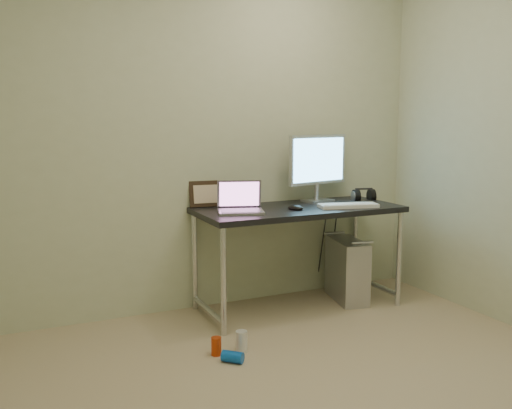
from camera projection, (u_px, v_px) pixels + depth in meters
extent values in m
cube|color=beige|center=(200.00, 137.00, 4.06)|extent=(3.50, 0.02, 2.50)
cube|color=black|center=(298.00, 210.00, 4.11)|extent=(1.47, 0.65, 0.04)
cylinder|color=silver|center=(223.00, 282.00, 3.62)|extent=(0.04, 0.04, 0.71)
cylinder|color=silver|center=(195.00, 262.00, 4.13)|extent=(0.04, 0.04, 0.71)
cylinder|color=silver|center=(399.00, 259.00, 4.20)|extent=(0.04, 0.04, 0.71)
cylinder|color=silver|center=(355.00, 244.00, 4.71)|extent=(0.04, 0.04, 0.71)
cylinder|color=silver|center=(209.00, 310.00, 3.92)|extent=(0.04, 0.57, 0.04)
cylinder|color=silver|center=(375.00, 285.00, 4.50)|extent=(0.04, 0.57, 0.04)
cube|color=#AFB0B4|center=(347.00, 270.00, 4.35)|extent=(0.29, 0.48, 0.47)
cylinder|color=silver|center=(362.00, 243.00, 4.15)|extent=(0.17, 0.06, 0.02)
cylinder|color=silver|center=(334.00, 233.00, 4.48)|extent=(0.17, 0.06, 0.02)
cylinder|color=black|center=(322.00, 242.00, 4.56)|extent=(0.01, 0.16, 0.69)
cylinder|color=black|center=(333.00, 244.00, 4.58)|extent=(0.02, 0.11, 0.71)
cylinder|color=#C2370E|center=(216.00, 346.00, 3.36)|extent=(0.08, 0.08, 0.11)
cylinder|color=silver|center=(242.00, 341.00, 3.41)|extent=(0.09, 0.09, 0.13)
cylinder|color=blue|center=(233.00, 357.00, 3.26)|extent=(0.13, 0.13, 0.07)
cube|color=silver|center=(241.00, 212.00, 3.85)|extent=(0.36, 0.30, 0.02)
cube|color=gray|center=(241.00, 210.00, 3.85)|extent=(0.31, 0.25, 0.00)
cube|color=gray|center=(239.00, 194.00, 3.96)|extent=(0.30, 0.14, 0.20)
cube|color=#78446C|center=(240.00, 194.00, 3.95)|extent=(0.27, 0.12, 0.17)
cube|color=silver|center=(318.00, 200.00, 4.37)|extent=(0.24, 0.20, 0.02)
cylinder|color=silver|center=(316.00, 192.00, 4.38)|extent=(0.04, 0.04, 0.12)
cube|color=silver|center=(318.00, 160.00, 4.33)|extent=(0.54, 0.14, 0.37)
cube|color=#5FB0E2|center=(319.00, 160.00, 4.31)|extent=(0.48, 0.10, 0.33)
cube|color=white|center=(348.00, 206.00, 4.09)|extent=(0.44, 0.23, 0.03)
ellipsoid|color=black|center=(369.00, 202.00, 4.24)|extent=(0.09, 0.12, 0.04)
ellipsoid|color=black|center=(295.00, 207.00, 3.99)|extent=(0.11, 0.14, 0.04)
cylinder|color=black|center=(357.00, 197.00, 4.43)|extent=(0.07, 0.11, 0.11)
cylinder|color=black|center=(370.00, 196.00, 4.48)|extent=(0.07, 0.11, 0.11)
cube|color=black|center=(364.00, 189.00, 4.45)|extent=(0.14, 0.05, 0.01)
cube|color=black|center=(205.00, 194.00, 4.11)|extent=(0.24, 0.09, 0.19)
cylinder|color=silver|center=(227.00, 200.00, 4.15)|extent=(0.01, 0.01, 0.08)
cylinder|color=white|center=(227.00, 193.00, 4.15)|extent=(0.04, 0.03, 0.04)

